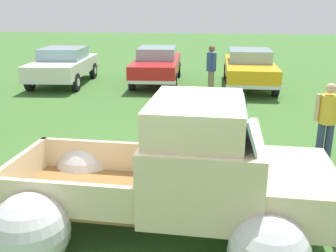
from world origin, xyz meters
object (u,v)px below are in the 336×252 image
object	(u,v)px
spectator_1	(327,117)
show_car_2	(249,67)
show_car_0	(63,64)
show_car_1	(157,64)
spectator_0	(211,67)
vintage_pickup_truck	(183,183)

from	to	relation	value
spectator_1	show_car_2	bearing A→B (deg)	-173.99
show_car_2	spectator_1	world-z (taller)	spectator_1
show_car_0	show_car_2	distance (m)	7.36
show_car_1	spectator_0	bearing A→B (deg)	47.06
show_car_0	show_car_1	xyz separation A→B (m)	(3.72, 0.60, -0.00)
vintage_pickup_truck	show_car_2	world-z (taller)	vintage_pickup_truck
vintage_pickup_truck	show_car_1	xyz separation A→B (m)	(-1.80, 10.72, 0.02)
vintage_pickup_truck	show_car_1	world-z (taller)	vintage_pickup_truck
vintage_pickup_truck	spectator_0	size ratio (longest dim) A/B	2.73
show_car_0	show_car_1	world-z (taller)	same
show_car_1	show_car_0	bearing A→B (deg)	-82.74
show_car_2	spectator_1	size ratio (longest dim) A/B	2.91
show_car_1	show_car_2	xyz separation A→B (m)	(3.64, -0.44, 0.00)
show_car_0	spectator_1	world-z (taller)	spectator_1
vintage_pickup_truck	show_car_0	bearing A→B (deg)	121.36
spectator_0	spectator_1	world-z (taller)	spectator_0
show_car_0	show_car_1	size ratio (longest dim) A/B	0.93
show_car_0	show_car_2	size ratio (longest dim) A/B	0.92
show_car_0	spectator_1	size ratio (longest dim) A/B	2.69
show_car_1	spectator_1	world-z (taller)	spectator_1
vintage_pickup_truck	show_car_2	xyz separation A→B (m)	(1.84, 10.28, 0.03)
show_car_0	show_car_1	bearing A→B (deg)	96.13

